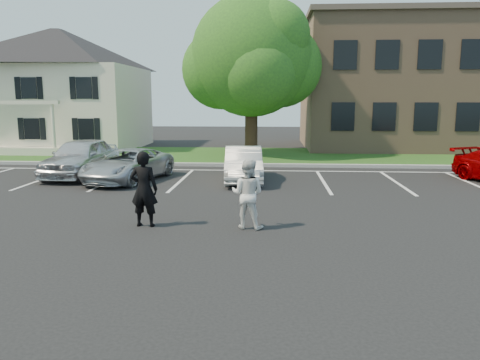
% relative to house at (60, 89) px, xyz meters
% --- Properties ---
extents(ground_plane, '(90.00, 90.00, 0.00)m').
position_rel_house_xyz_m(ground_plane, '(13.00, -19.97, -3.83)').
color(ground_plane, black).
rests_on(ground_plane, ground).
extents(curb, '(40.00, 0.30, 0.15)m').
position_rel_house_xyz_m(curb, '(13.00, -7.97, -3.75)').
color(curb, gray).
rests_on(curb, ground).
extents(grass_strip, '(44.00, 8.00, 0.08)m').
position_rel_house_xyz_m(grass_strip, '(13.00, -3.97, -3.79)').
color(grass_strip, '#175116').
rests_on(grass_strip, ground).
extents(stall_lines, '(34.00, 5.36, 0.01)m').
position_rel_house_xyz_m(stall_lines, '(14.40, -11.02, -3.82)').
color(stall_lines, silver).
rests_on(stall_lines, ground).
extents(house, '(10.30, 9.22, 7.60)m').
position_rel_house_xyz_m(house, '(0.00, 0.00, 0.00)').
color(house, beige).
rests_on(house, ground).
extents(office_building, '(22.40, 10.40, 8.30)m').
position_rel_house_xyz_m(office_building, '(27.00, 2.02, 0.33)').
color(office_building, '#9A775A').
rests_on(office_building, ground).
extents(tree, '(7.80, 7.20, 8.80)m').
position_rel_house_xyz_m(tree, '(12.71, -3.75, 1.52)').
color(tree, black).
rests_on(tree, ground).
extents(man_black_suit, '(0.73, 0.51, 1.92)m').
position_rel_house_xyz_m(man_black_suit, '(10.57, -18.78, -2.87)').
color(man_black_suit, black).
rests_on(man_black_suit, ground).
extents(man_white_shirt, '(0.98, 0.85, 1.73)m').
position_rel_house_xyz_m(man_white_shirt, '(13.17, -18.77, -2.96)').
color(man_white_shirt, silver).
rests_on(man_white_shirt, ground).
extents(car_silver_west, '(2.15, 4.79, 1.60)m').
position_rel_house_xyz_m(car_silver_west, '(5.85, -11.29, -3.03)').
color(car_silver_west, silver).
rests_on(car_silver_west, ground).
extents(car_silver_minivan, '(3.15, 4.87, 1.25)m').
position_rel_house_xyz_m(car_silver_minivan, '(8.13, -12.23, -3.20)').
color(car_silver_minivan, '#B3B7BC').
rests_on(car_silver_minivan, ground).
extents(car_white_sedan, '(1.70, 4.14, 1.34)m').
position_rel_house_xyz_m(car_white_sedan, '(12.67, -11.97, -3.16)').
color(car_white_sedan, silver).
rests_on(car_white_sedan, ground).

